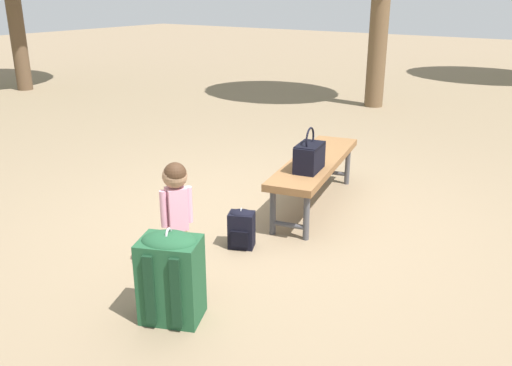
{
  "coord_description": "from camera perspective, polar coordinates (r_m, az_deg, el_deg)",
  "views": [
    {
      "loc": [
        3.51,
        2.33,
        1.87
      ],
      "look_at": [
        0.24,
        0.11,
        0.45
      ],
      "focal_mm": 37.95,
      "sensor_mm": 36.0,
      "label": 1
    }
  ],
  "objects": [
    {
      "name": "park_bench",
      "position": [
        4.84,
        6.26,
        1.9
      ],
      "size": [
        1.65,
        0.72,
        0.45
      ],
      "color": "brown",
      "rests_on": "ground"
    },
    {
      "name": "child_standing",
      "position": [
        3.61,
        -8.41,
        -2.02
      ],
      "size": [
        0.2,
        0.17,
        0.82
      ],
      "color": "#CCCC8C",
      "rests_on": "ground"
    },
    {
      "name": "ground_plane",
      "position": [
        4.61,
        0.52,
        -4.15
      ],
      "size": [
        40.0,
        40.0,
        0.0
      ],
      "primitive_type": "plane",
      "color": "#7F6B51",
      "rests_on": "ground"
    },
    {
      "name": "backpack_small",
      "position": [
        4.13,
        -1.54,
        -4.71
      ],
      "size": [
        0.21,
        0.23,
        0.32
      ],
      "color": "black",
      "rests_on": "ground"
    },
    {
      "name": "handbag",
      "position": [
        4.48,
        5.65,
        2.87
      ],
      "size": [
        0.35,
        0.24,
        0.37
      ],
      "color": "black",
      "rests_on": "park_bench"
    },
    {
      "name": "backpack_large",
      "position": [
        3.26,
        -8.95,
        -9.45
      ],
      "size": [
        0.38,
        0.42,
        0.59
      ],
      "color": "#1E4C2D",
      "rests_on": "ground"
    }
  ]
}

